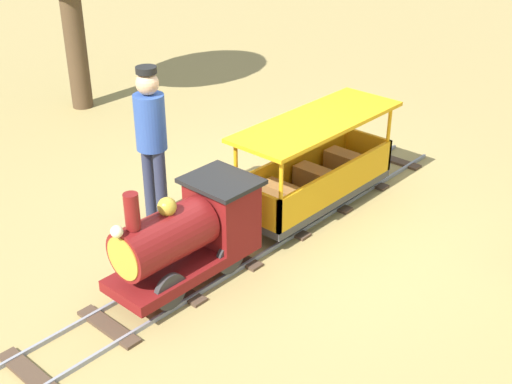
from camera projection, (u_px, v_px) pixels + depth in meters
The scene contains 5 objects.
ground_plane at pixel (283, 226), 6.78m from camera, with size 60.00×60.00×0.00m, color #A38C51.
track at pixel (258, 240), 6.52m from camera, with size 0.66×5.70×0.04m.
locomotive at pixel (189, 232), 5.72m from camera, with size 0.62×1.45×1.04m.
passenger_car at pixel (316, 172), 6.92m from camera, with size 0.72×2.00×0.97m.
conductor_person at pixel (151, 134), 6.46m from camera, with size 0.30×0.30×1.62m.
Camera 1 is at (-3.72, 4.52, 3.43)m, focal length 47.03 mm.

